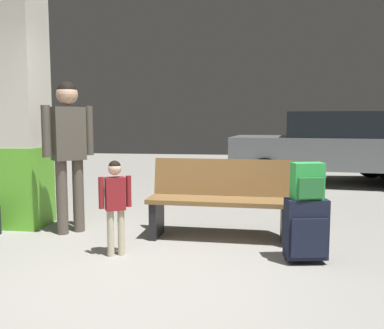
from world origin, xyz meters
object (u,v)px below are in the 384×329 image
Objects in this scene: suitcase at (306,229)px; child at (115,198)px; adult at (68,141)px; parked_car_near at (333,146)px; bench at (220,199)px; structural_pillar at (20,106)px; backpack_bright at (308,181)px.

child is (-1.83, -0.05, 0.26)m from suitcase.
adult is 0.42× the size of parked_car_near.
bench is at bearing -115.36° from parked_car_near.
bench is 1.25m from child.
structural_pillar is at bearing 147.23° from child.
backpack_bright is 0.36× the size of child.
parked_car_near is (2.07, 4.37, 0.36)m from bench.
suitcase is 5.26m from parked_car_near.
parked_car_near is (4.58, 4.16, -0.71)m from structural_pillar.
structural_pillar is 0.88m from adult.
adult reaches higher than child.
backpack_bright is 2.74m from adult.
bench reaches higher than suitcase.
child is (-1.83, -0.05, -0.19)m from backpack_bright.
structural_pillar is at bearing 164.44° from suitcase.
bench is 0.91× the size of adult.
adult reaches higher than suitcase.
adult is at bearing 137.16° from child.
child is at bearing -120.61° from parked_car_near.
structural_pillar reaches higher than adult.
bench is at bearing 38.54° from child.
adult is at bearing -18.50° from structural_pillar.
child reaches higher than backpack_bright.
backpack_bright is 5.24m from parked_car_near.
adult is (-2.63, 0.69, 0.78)m from suitcase.
parked_car_near is at bearing 59.39° from child.
backpack_bright is at bearing 1.57° from child.
backpack_bright reaches higher than bench.
structural_pillar is 3.57m from backpack_bright.
suitcase is at bearing 137.95° from backpack_bright.
structural_pillar is 3.69m from suitcase.
suitcase is 0.64× the size of child.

